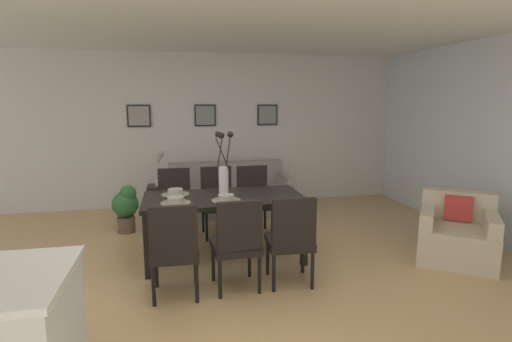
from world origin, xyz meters
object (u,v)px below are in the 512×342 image
object	(u,v)px
dining_chair_near_right	(175,200)
sofa	(229,196)
dining_chair_far_right	(218,198)
bowl_near_left	(176,199)
dining_chair_near_left	(174,246)
framed_picture_left	(139,116)
centerpiece_vase	(224,172)
potted_plant	(126,206)
dining_table	(224,203)
bowl_far_left	(226,197)
bowl_near_right	(175,191)
framed_picture_center	(205,115)
table_lamp	(158,162)
side_table	(160,202)
dining_chair_mid_right	(254,197)
framed_picture_right	(267,115)
armchair	(457,235)
dining_chair_mid_left	(291,236)
dining_chair_far_left	(237,240)

from	to	relation	value
dining_chair_near_right	sofa	size ratio (longest dim) A/B	0.48
dining_chair_far_right	bowl_near_left	xyz separation A→B (m)	(-0.56, -1.07, 0.27)
dining_chair_near_left	framed_picture_left	size ratio (longest dim) A/B	2.44
centerpiece_vase	potted_plant	xyz separation A→B (m)	(-1.22, 1.18, -0.65)
dining_chair_far_right	framed_picture_left	world-z (taller)	framed_picture_left
dining_table	bowl_far_left	world-z (taller)	bowl_far_left
sofa	bowl_near_right	bearing A→B (deg)	-116.90
framed_picture_center	table_lamp	bearing A→B (deg)	-137.99
side_table	framed_picture_left	size ratio (longest dim) A/B	1.38
dining_chair_near_right	dining_chair_mid_right	xyz separation A→B (m)	(1.07, -0.01, 0.00)
dining_chair_near_left	framed_picture_left	distance (m)	3.55
dining_chair_far_right	table_lamp	distance (m)	1.27
table_lamp	framed_picture_right	world-z (taller)	framed_picture_right
dining_chair_near_right	framed_picture_center	bearing A→B (deg)	71.46
potted_plant	dining_chair_near_left	bearing A→B (deg)	-72.32
dining_chair_near_left	sofa	xyz separation A→B (m)	(0.87, 2.74, -0.23)
dining_chair_far_right	centerpiece_vase	bearing A→B (deg)	-91.16
dining_table	bowl_near_right	distance (m)	0.59
framed_picture_left	potted_plant	world-z (taller)	framed_picture_left
sofa	armchair	size ratio (longest dim) A/B	1.71
dining_chair_near_right	dining_table	bearing A→B (deg)	-56.46
dining_chair_near_left	framed_picture_right	size ratio (longest dim) A/B	2.57
dining_chair_far_right	bowl_far_left	size ratio (longest dim) A/B	5.41
dining_chair_near_left	armchair	bearing A→B (deg)	5.53
centerpiece_vase	framed_picture_left	xyz separation A→B (m)	(-1.09, 2.48, 0.53)
dining_chair_near_left	dining_chair_mid_left	distance (m)	1.12
dining_chair_mid_right	bowl_far_left	bearing A→B (deg)	-116.66
side_table	table_lamp	xyz separation A→B (m)	(-0.00, 0.00, 0.63)
dining_chair_mid_right	side_table	size ratio (longest dim) A/B	1.77
bowl_near_left	framed_picture_left	bearing A→B (deg)	101.58
dining_chair_mid_left	framed_picture_right	world-z (taller)	framed_picture_right
dining_chair_far_left	bowl_far_left	bearing A→B (deg)	91.82
sofa	framed_picture_right	bearing A→B (deg)	38.22
sofa	bowl_far_left	bearing A→B (deg)	-98.46
dining_chair_near_right	framed_picture_right	distance (m)	2.55
dining_chair_far_right	table_lamp	bearing A→B (deg)	131.56
dining_chair_mid_right	centerpiece_vase	world-z (taller)	centerpiece_vase
sofa	potted_plant	bearing A→B (deg)	-155.90
dining_chair_far_left	bowl_near_left	size ratio (longest dim) A/B	5.41
side_table	table_lamp	distance (m)	0.63
bowl_near_right	bowl_far_left	xyz separation A→B (m)	(0.54, -0.40, 0.00)
dining_chair_mid_right	sofa	distance (m)	1.09
dining_chair_near_left	bowl_near_right	distance (m)	1.10
dining_chair_far_left	potted_plant	bearing A→B (deg)	121.57
bowl_near_right	dining_chair_near_right	bearing A→B (deg)	91.19
dining_chair_mid_right	framed_picture_right	world-z (taller)	framed_picture_right
dining_chair_near_left	dining_chair_far_left	size ratio (longest dim) A/B	1.00
dining_chair_far_left	bowl_near_left	world-z (taller)	dining_chair_far_left
dining_table	bowl_far_left	distance (m)	0.23
table_lamp	framed_picture_left	distance (m)	1.02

